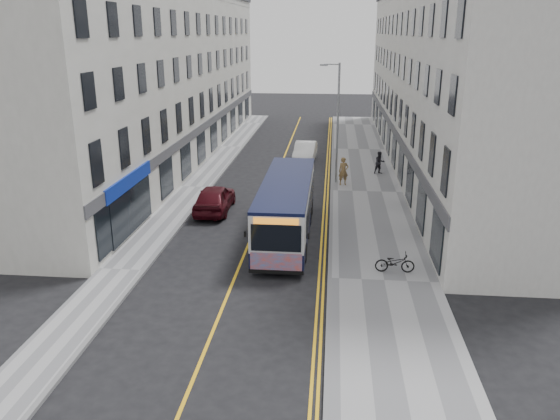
% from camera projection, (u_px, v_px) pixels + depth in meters
% --- Properties ---
extents(ground, '(140.00, 140.00, 0.00)m').
position_uv_depth(ground, '(240.00, 265.00, 24.32)').
color(ground, black).
rests_on(ground, ground).
extents(pavement_east, '(4.50, 64.00, 0.12)m').
position_uv_depth(pavement_east, '(367.00, 192.00, 35.07)').
color(pavement_east, '#9A999C').
rests_on(pavement_east, ground).
extents(pavement_west, '(2.00, 64.00, 0.12)m').
position_uv_depth(pavement_west, '(196.00, 187.00, 36.11)').
color(pavement_west, '#9A999C').
rests_on(pavement_west, ground).
extents(kerb_east, '(0.18, 64.00, 0.13)m').
position_uv_depth(kerb_east, '(332.00, 191.00, 35.28)').
color(kerb_east, slate).
rests_on(kerb_east, ground).
extents(kerb_west, '(0.18, 64.00, 0.13)m').
position_uv_depth(kerb_west, '(210.00, 188.00, 36.01)').
color(kerb_west, slate).
rests_on(kerb_west, ground).
extents(road_centre_line, '(0.12, 64.00, 0.01)m').
position_uv_depth(road_centre_line, '(270.00, 190.00, 35.67)').
color(road_centre_line, yellow).
rests_on(road_centre_line, ground).
extents(road_dbl_yellow_inner, '(0.10, 64.00, 0.01)m').
position_uv_depth(road_dbl_yellow_inner, '(325.00, 192.00, 35.34)').
color(road_dbl_yellow_inner, yellow).
rests_on(road_dbl_yellow_inner, ground).
extents(road_dbl_yellow_outer, '(0.10, 64.00, 0.01)m').
position_uv_depth(road_dbl_yellow_outer, '(328.00, 192.00, 35.32)').
color(road_dbl_yellow_outer, yellow).
rests_on(road_dbl_yellow_outer, ground).
extents(terrace_east, '(6.00, 46.00, 13.00)m').
position_uv_depth(terrace_east, '(435.00, 79.00, 41.08)').
color(terrace_east, silver).
rests_on(terrace_east, ground).
extents(terrace_west, '(6.00, 46.00, 13.00)m').
position_uv_depth(terrace_west, '(170.00, 76.00, 42.97)').
color(terrace_west, silver).
rests_on(terrace_west, ground).
extents(streetlamp, '(1.32, 0.18, 8.00)m').
position_uv_depth(streetlamp, '(337.00, 120.00, 35.80)').
color(streetlamp, '#909498').
rests_on(streetlamp, ground).
extents(city_bus, '(2.38, 10.17, 2.95)m').
position_uv_depth(city_bus, '(287.00, 207.00, 27.11)').
color(city_bus, black).
rests_on(city_bus, ground).
extents(bicycle, '(1.67, 0.60, 0.88)m').
position_uv_depth(bicycle, '(395.00, 263.00, 23.18)').
color(bicycle, black).
rests_on(bicycle, pavement_east).
extents(pedestrian_near, '(0.77, 0.61, 1.85)m').
position_uv_depth(pedestrian_near, '(343.00, 171.00, 36.25)').
color(pedestrian_near, olive).
rests_on(pedestrian_near, pavement_east).
extents(pedestrian_far, '(0.96, 0.86, 1.62)m').
position_uv_depth(pedestrian_far, '(380.00, 163.00, 39.10)').
color(pedestrian_far, black).
rests_on(pedestrian_far, pavement_east).
extents(car_white, '(1.81, 4.68, 1.52)m').
position_uv_depth(car_white, '(305.00, 152.00, 43.37)').
color(car_white, silver).
rests_on(car_white, ground).
extents(car_maroon, '(1.90, 4.64, 1.58)m').
position_uv_depth(car_maroon, '(215.00, 198.00, 31.28)').
color(car_maroon, '#430B12').
rests_on(car_maroon, ground).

